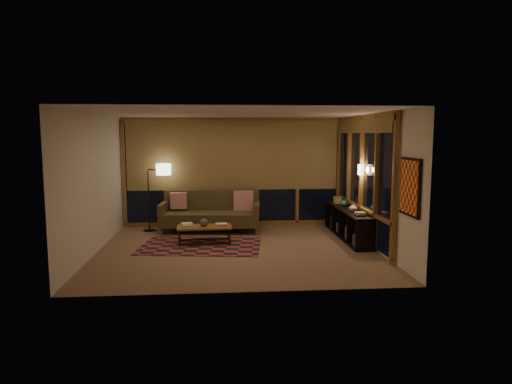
{
  "coord_description": "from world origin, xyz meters",
  "views": [
    {
      "loc": [
        -0.35,
        -8.92,
        2.3
      ],
      "look_at": [
        0.39,
        0.17,
        1.14
      ],
      "focal_mm": 32.0,
      "sensor_mm": 36.0,
      "label": 1
    }
  ],
  "objects": [
    {
      "name": "pillow_left",
      "position": [
        -1.33,
        1.99,
        0.66
      ],
      "size": [
        0.4,
        0.16,
        0.39
      ],
      "primitive_type": null,
      "rotation": [
        0.0,
        0.0,
        0.07
      ],
      "color": "#B32217",
      "rests_on": "sofa"
    },
    {
      "name": "basket",
      "position": [
        2.47,
        1.67,
        0.73
      ],
      "size": [
        0.27,
        0.27,
        0.16
      ],
      "primitive_type": "cylinder",
      "rotation": [
        0.0,
        0.0,
        0.33
      ],
      "color": "#9E7F4D",
      "rests_on": "bookshelf"
    },
    {
      "name": "coffee_table",
      "position": [
        -0.67,
        0.54,
        0.19
      ],
      "size": [
        1.16,
        0.59,
        0.38
      ],
      "primitive_type": null,
      "rotation": [
        0.0,
        0.0,
        0.06
      ],
      "color": "olive",
      "rests_on": "floor"
    },
    {
      "name": "window_wall_back",
      "position": [
        0.0,
        2.43,
        1.35
      ],
      "size": [
        5.3,
        0.16,
        2.6
      ],
      "primitive_type": null,
      "color": "olive",
      "rests_on": "walls"
    },
    {
      "name": "vase",
      "position": [
        2.49,
        0.47,
        0.74
      ],
      "size": [
        0.2,
        0.2,
        0.18
      ],
      "primitive_type": "imported",
      "rotation": [
        0.0,
        0.0,
        0.13
      ],
      "color": "#C1A78E",
      "rests_on": "bookshelf"
    },
    {
      "name": "teal_bowl",
      "position": [
        2.49,
        1.21,
        0.72
      ],
      "size": [
        0.18,
        0.18,
        0.15
      ],
      "primitive_type": "sphere",
      "rotation": [
        0.0,
        0.0,
        -0.24
      ],
      "color": "#196B63",
      "rests_on": "bookshelf"
    },
    {
      "name": "book_stack_a",
      "position": [
        -1.04,
        0.54,
        0.41
      ],
      "size": [
        0.3,
        0.27,
        0.07
      ],
      "primitive_type": null,
      "rotation": [
        0.0,
        0.0,
        0.36
      ],
      "color": "silver",
      "rests_on": "coffee_table"
    },
    {
      "name": "ceramic_pot",
      "position": [
        -0.68,
        0.5,
        0.46
      ],
      "size": [
        0.2,
        0.2,
        0.17
      ],
      "primitive_type": "sphere",
      "rotation": [
        0.0,
        0.0,
        -0.16
      ],
      "color": "black",
      "rests_on": "coffee_table"
    },
    {
      "name": "wall_art",
      "position": [
        2.71,
        -1.85,
        1.45
      ],
      "size": [
        0.06,
        0.74,
        0.94
      ],
      "primitive_type": null,
      "color": "red",
      "rests_on": "walls"
    },
    {
      "name": "bookshelf",
      "position": [
        2.49,
        0.88,
        0.33
      ],
      "size": [
        0.4,
        2.61,
        0.65
      ],
      "primitive_type": null,
      "color": "black",
      "rests_on": "floor"
    },
    {
      "name": "pillow_right",
      "position": [
        0.22,
        1.85,
        0.71
      ],
      "size": [
        0.48,
        0.18,
        0.47
      ],
      "primitive_type": null,
      "rotation": [
        0.0,
        0.0,
        0.05
      ],
      "color": "#B32217",
      "rests_on": "sofa"
    },
    {
      "name": "floor",
      "position": [
        0.0,
        0.0,
        0.0
      ],
      "size": [
        5.5,
        5.0,
        0.01
      ],
      "primitive_type": "cube",
      "color": "brown",
      "rests_on": "ground"
    },
    {
      "name": "book_stack_b",
      "position": [
        -0.31,
        0.59,
        0.4
      ],
      "size": [
        0.3,
        0.25,
        0.05
      ],
      "primitive_type": null,
      "rotation": [
        0.0,
        0.0,
        0.16
      ],
      "color": "silver",
      "rests_on": "coffee_table"
    },
    {
      "name": "walls",
      "position": [
        0.0,
        0.0,
        1.35
      ],
      "size": [
        5.51,
        5.01,
        2.7
      ],
      "color": "silver",
      "rests_on": "floor"
    },
    {
      "name": "window_wall_right",
      "position": [
        2.68,
        0.6,
        1.35
      ],
      "size": [
        0.16,
        3.7,
        2.6
      ],
      "primitive_type": null,
      "color": "olive",
      "rests_on": "walls"
    },
    {
      "name": "ceiling",
      "position": [
        0.0,
        0.0,
        2.7
      ],
      "size": [
        5.5,
        5.0,
        0.01
      ],
      "primitive_type": "cube",
      "color": "beige",
      "rests_on": "walls"
    },
    {
      "name": "wall_sconce",
      "position": [
        2.62,
        0.45,
        1.55
      ],
      "size": [
        0.12,
        0.18,
        0.22
      ],
      "primitive_type": null,
      "color": "#FFEFCF",
      "rests_on": "walls"
    },
    {
      "name": "shelf_book_stack",
      "position": [
        2.49,
        -0.0,
        0.69
      ],
      "size": [
        0.18,
        0.25,
        0.07
      ],
      "primitive_type": null,
      "rotation": [
        0.0,
        0.0,
        0.06
      ],
      "color": "silver",
      "rests_on": "bookshelf"
    },
    {
      "name": "area_rug",
      "position": [
        -0.74,
        0.33,
        0.01
      ],
      "size": [
        2.62,
        1.92,
        0.01
      ],
      "primitive_type": "cube",
      "rotation": [
        0.0,
        0.0,
        -0.13
      ],
      "color": "#AE3B1A",
      "rests_on": "floor"
    },
    {
      "name": "floor_lamp",
      "position": [
        -2.03,
        1.96,
        0.8
      ],
      "size": [
        0.61,
        0.49,
        1.61
      ],
      "primitive_type": null,
      "rotation": [
        0.0,
        0.0,
        0.3
      ],
      "color": "black",
      "rests_on": "floor"
    },
    {
      "name": "sofa",
      "position": [
        -0.57,
        1.74,
        0.47
      ],
      "size": [
        2.38,
        1.14,
        0.94
      ],
      "primitive_type": null,
      "rotation": [
        0.0,
        0.0,
        -0.09
      ],
      "color": "brown",
      "rests_on": "floor"
    }
  ]
}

